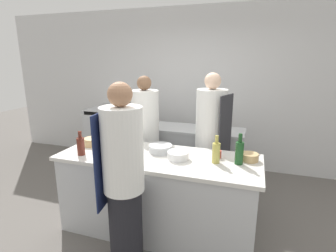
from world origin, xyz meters
name	(u,v)px	position (x,y,z in m)	size (l,w,h in m)	color
ground_plane	(159,228)	(0.00, 0.00, 0.00)	(16.00, 16.00, 0.00)	#605B56
wall_back	(199,89)	(0.00, 2.13, 1.40)	(8.00, 0.06, 2.80)	silver
prep_counter	(158,193)	(0.00, 0.00, 0.45)	(2.18, 0.82, 0.90)	#B7BABC
pass_counter	(176,154)	(-0.17, 1.27, 0.45)	(2.08, 0.56, 0.90)	#B7BABC
oven_range	(111,135)	(-1.61, 1.71, 0.51)	(0.70, 0.73, 1.03)	#B7BABC
chef_at_prep_near	(124,182)	(-0.08, -0.64, 0.88)	(0.39, 0.37, 1.75)	black
chef_at_stove	(210,142)	(0.45, 0.73, 0.88)	(0.44, 0.43, 1.76)	black
chef_at_pass_far	(145,138)	(-0.46, 0.73, 0.85)	(0.42, 0.40, 1.71)	black
bottle_olive_oil	(239,152)	(0.85, 0.05, 1.02)	(0.08, 0.08, 0.32)	#19471E
bottle_vinegar	(81,146)	(-0.81, -0.23, 1.00)	(0.08, 0.08, 0.27)	#5B2319
bottle_wine	(216,152)	(0.62, 0.01, 1.01)	(0.08, 0.08, 0.29)	#B2A84C
bowl_mixing_large	(161,149)	(-0.01, 0.12, 0.94)	(0.26, 0.26, 0.08)	#B7BABC
bowl_prep_small	(93,142)	(-0.88, 0.09, 0.94)	(0.21, 0.21, 0.09)	tan
bowl_ceramic_blue	(250,157)	(0.95, 0.17, 0.94)	(0.18, 0.18, 0.08)	tan
bowl_wooden_salad	(178,155)	(0.23, -0.02, 0.94)	(0.23, 0.23, 0.08)	white
cup	(217,154)	(0.62, 0.15, 0.94)	(0.09, 0.09, 0.08)	#B2382D
stockpot	(131,117)	(-0.96, 1.30, 1.00)	(0.28, 0.28, 0.20)	#B7BABC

